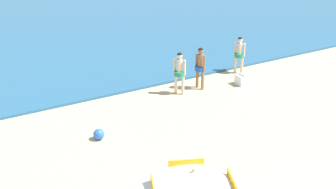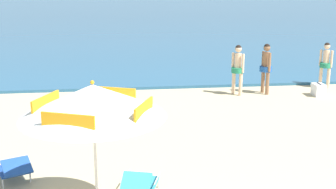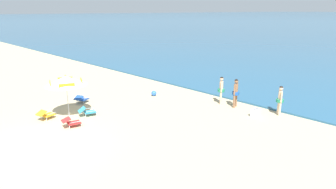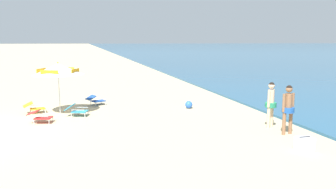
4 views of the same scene
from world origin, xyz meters
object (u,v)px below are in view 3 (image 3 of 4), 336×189
at_px(lounge_chair_beside_umbrella, 87,111).
at_px(lounge_chair_facing_sea, 46,114).
at_px(person_standing_beside, 236,91).
at_px(person_standing_near_shore, 280,98).
at_px(person_wading_in, 221,88).
at_px(beach_umbrella_striped_main, 66,81).
at_px(cooler_box, 256,113).
at_px(lounge_chair_spare_folded, 81,99).
at_px(lounge_chair_under_umbrella, 71,122).
at_px(beach_ball, 154,93).

distance_m(lounge_chair_beside_umbrella, lounge_chair_facing_sea, 2.07).
bearing_deg(person_standing_beside, lounge_chair_beside_umbrella, -123.69).
xyz_separation_m(person_standing_near_shore, person_standing_beside, (-2.40, -0.60, 0.04)).
bearing_deg(person_wading_in, person_standing_near_shore, 10.90).
bearing_deg(person_wading_in, beach_umbrella_striped_main, -119.83).
distance_m(beach_umbrella_striped_main, cooler_box, 10.16).
relative_size(lounge_chair_spare_folded, person_standing_beside, 0.60).
height_order(lounge_chair_under_umbrella, person_standing_near_shore, person_standing_near_shore).
distance_m(lounge_chair_under_umbrella, beach_ball, 6.58).
bearing_deg(lounge_chair_beside_umbrella, lounge_chair_facing_sea, -119.91).
relative_size(lounge_chair_spare_folded, beach_ball, 2.87).
bearing_deg(lounge_chair_beside_umbrella, person_wading_in, 62.07).
bearing_deg(beach_ball, person_wading_in, 24.13).
distance_m(person_wading_in, beach_ball, 4.52).
height_order(lounge_chair_spare_folded, cooler_box, lounge_chair_spare_folded).
relative_size(lounge_chair_under_umbrella, person_standing_beside, 0.57).
distance_m(beach_umbrella_striped_main, person_wading_in, 8.84).
bearing_deg(lounge_chair_spare_folded, beach_ball, 66.00).
relative_size(person_wading_in, beach_ball, 4.72).
bearing_deg(cooler_box, lounge_chair_facing_sea, -131.69).
relative_size(person_wading_in, cooler_box, 3.27).
bearing_deg(person_wading_in, lounge_chair_under_umbrella, -108.64).
relative_size(person_standing_beside, beach_ball, 4.76).
bearing_deg(beach_umbrella_striped_main, lounge_chair_under_umbrella, -22.35).
bearing_deg(lounge_chair_beside_umbrella, beach_ball, 94.39).
xyz_separation_m(lounge_chair_beside_umbrella, beach_ball, (-0.39, 5.11, -0.09)).
bearing_deg(beach_umbrella_striped_main, lounge_chair_facing_sea, -106.90).
bearing_deg(lounge_chair_facing_sea, lounge_chair_spare_folded, 114.74).
relative_size(beach_umbrella_striped_main, person_standing_near_shore, 1.73).
height_order(beach_umbrella_striped_main, lounge_chair_beside_umbrella, beach_umbrella_striped_main).
height_order(person_standing_near_shore, beach_ball, person_standing_near_shore).
xyz_separation_m(lounge_chair_under_umbrella, person_wading_in, (2.79, 8.27, 0.69)).
height_order(lounge_chair_beside_umbrella, lounge_chair_spare_folded, lounge_chair_beside_umbrella).
height_order(beach_umbrella_striped_main, person_standing_beside, beach_umbrella_striped_main).
relative_size(lounge_chair_under_umbrella, lounge_chair_facing_sea, 0.98).
distance_m(lounge_chair_beside_umbrella, person_wading_in, 7.87).
height_order(lounge_chair_under_umbrella, cooler_box, lounge_chair_under_umbrella).
relative_size(lounge_chair_under_umbrella, lounge_chair_beside_umbrella, 0.95).
distance_m(lounge_chair_under_umbrella, cooler_box, 9.50).
xyz_separation_m(person_standing_beside, cooler_box, (1.65, -0.53, -0.77)).
xyz_separation_m(lounge_chair_spare_folded, cooler_box, (8.58, 5.56, -0.07)).
distance_m(lounge_chair_facing_sea, lounge_chair_spare_folded, 2.96).
height_order(lounge_chair_beside_umbrella, cooler_box, lounge_chair_beside_umbrella).
xyz_separation_m(lounge_chair_under_umbrella, lounge_chair_facing_sea, (-1.91, -0.45, -0.00)).
bearing_deg(beach_umbrella_striped_main, person_standing_near_shore, 46.87).
bearing_deg(lounge_chair_spare_folded, lounge_chair_beside_umbrella, -21.41).
bearing_deg(lounge_chair_beside_umbrella, person_standing_beside, 56.31).
relative_size(lounge_chair_spare_folded, person_standing_near_shore, 0.63).
bearing_deg(person_wading_in, lounge_chair_spare_folded, -134.54).
xyz_separation_m(person_standing_near_shore, person_wading_in, (-3.38, -0.65, 0.03)).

